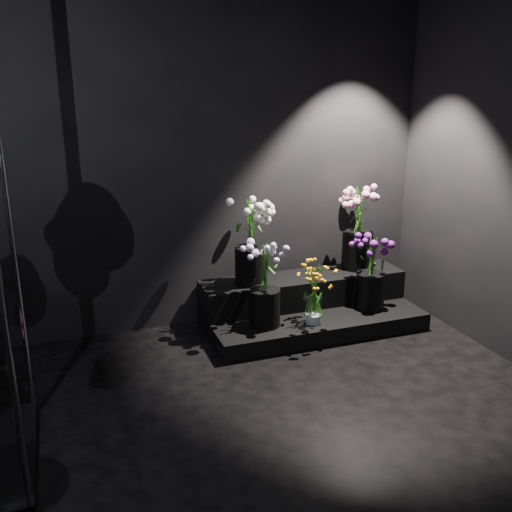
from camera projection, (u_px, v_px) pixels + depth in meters
name	position (u px, v px, depth m)	size (l,w,h in m)	color
floor	(291.00, 453.00, 3.27)	(4.00, 4.00, 0.00)	black
wall_back	(198.00, 163.00, 4.66)	(4.00, 4.00, 0.00)	black
display_riser	(308.00, 305.00, 4.97)	(1.82, 0.81, 0.41)	black
bouquet_orange_bells	(314.00, 293.00, 4.56)	(0.31, 0.31, 0.51)	white
bouquet_lilac	(265.00, 281.00, 4.49)	(0.41, 0.41, 0.68)	black
bouquet_purple	(371.00, 269.00, 4.85)	(0.36, 0.36, 0.64)	black
bouquet_cream_roses	(250.00, 237.00, 4.70)	(0.51, 0.51, 0.71)	black
bouquet_pink_roses	(358.00, 225.00, 5.09)	(0.38, 0.38, 0.74)	black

